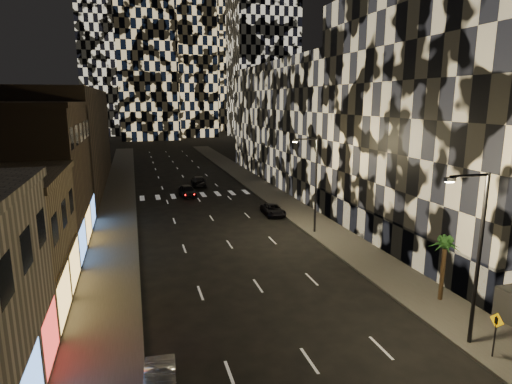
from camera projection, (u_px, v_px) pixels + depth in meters
sidewalk_left at (118, 199)px, 54.94m from camera, size 4.00×120.00×0.15m
sidewalk_right at (266, 190)px, 60.35m from camera, size 4.00×120.00×0.15m
curb_left at (135, 198)px, 55.51m from camera, size 0.20×120.00×0.15m
curb_right at (252, 191)px, 59.78m from camera, size 0.20×120.00×0.15m
retail_brown at (22, 179)px, 36.30m from camera, size 10.00×15.00×12.00m
retail_filler_left at (65, 140)px, 60.98m from camera, size 10.00×40.00×14.00m
midrise_right at (466, 118)px, 36.79m from camera, size 16.00×25.00×22.00m
midrise_base at (381, 231)px, 36.71m from camera, size 0.60×25.00×3.00m
midrise_filler_right at (313, 123)px, 67.74m from camera, size 16.00×40.00×18.00m
streetlight_near at (476, 248)px, 21.21m from camera, size 2.55×0.25×9.00m
streetlight_far at (314, 178)px, 40.00m from camera, size 2.55×0.25×9.00m
car_dark_midlane at (188, 191)px, 56.67m from camera, size 2.38×4.66×1.52m
car_dark_oncoming at (199, 181)px, 63.65m from camera, size 2.30×5.14×1.46m
car_dark_rightlane at (273, 210)px, 47.48m from camera, size 2.07×4.39×1.21m
ped_sign at (496, 328)px, 20.80m from camera, size 0.08×0.77×2.32m
palm_tree at (445, 248)px, 26.45m from camera, size 2.14×2.10×4.19m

